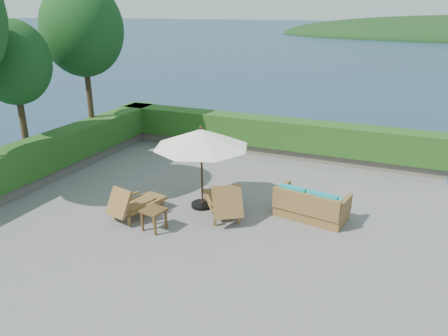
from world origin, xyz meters
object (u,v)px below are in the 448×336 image
at_px(side_table, 154,213).
at_px(wicker_loveseat, 311,206).
at_px(lounge_left, 134,203).
at_px(patio_umbrella, 201,139).
at_px(lounge_right, 223,201).

xyz_separation_m(side_table, wicker_loveseat, (3.34, 2.12, -0.11)).
height_order(lounge_left, side_table, lounge_left).
bearing_deg(wicker_loveseat, patio_umbrella, -161.45).
bearing_deg(side_table, patio_umbrella, 73.56).
bearing_deg(wicker_loveseat, side_table, -138.21).
distance_m(lounge_left, wicker_loveseat, 4.53).
bearing_deg(side_table, lounge_right, 47.58).
bearing_deg(lounge_right, lounge_left, 169.08).
relative_size(patio_umbrella, lounge_left, 1.59).
height_order(side_table, wicker_loveseat, wicker_loveseat).
bearing_deg(wicker_loveseat, lounge_left, -148.57).
height_order(patio_umbrella, wicker_loveseat, patio_umbrella).
relative_size(lounge_right, side_table, 3.18).
bearing_deg(lounge_left, patio_umbrella, 56.01).
bearing_deg(patio_umbrella, side_table, -106.44).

